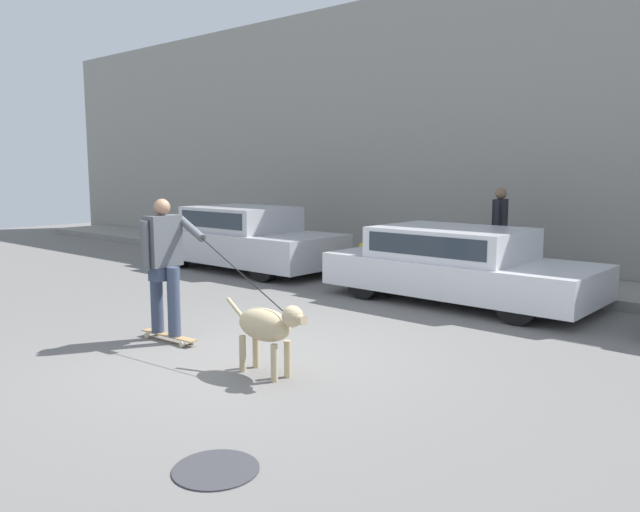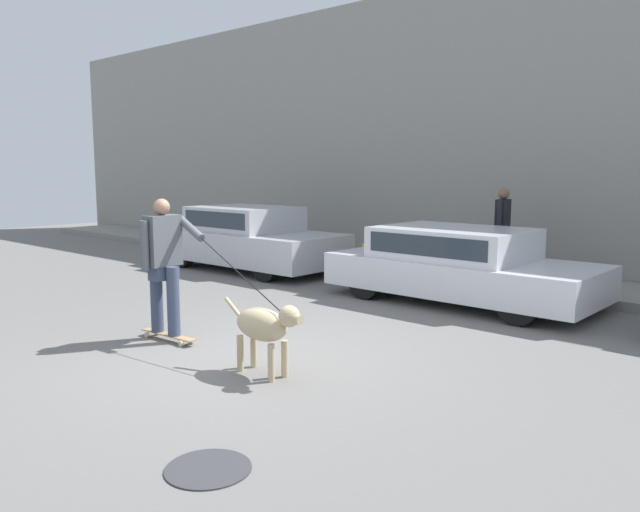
{
  "view_description": "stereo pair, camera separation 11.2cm",
  "coord_description": "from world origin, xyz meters",
  "px_view_note": "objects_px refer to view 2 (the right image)",
  "views": [
    {
      "loc": [
        5.05,
        -4.65,
        2.1
      ],
      "look_at": [
        -0.33,
        1.58,
        0.95
      ],
      "focal_mm": 35.0,
      "sensor_mm": 36.0,
      "label": 1
    },
    {
      "loc": [
        5.13,
        -4.57,
        2.1
      ],
      "look_at": [
        -0.33,
        1.58,
        0.95
      ],
      "focal_mm": 35.0,
      "sensor_mm": 36.0,
      "label": 2
    }
  ],
  "objects_px": {
    "pedestrian_with_bag": "(502,230)",
    "skateboarder": "(164,261)",
    "parked_car_0": "(249,239)",
    "parked_car_1": "(460,266)",
    "fire_hydrant": "(366,260)",
    "dog": "(265,326)"
  },
  "relations": [
    {
      "from": "parked_car_1",
      "to": "pedestrian_with_bag",
      "type": "xyz_separation_m",
      "value": [
        0.03,
        1.4,
        0.47
      ]
    },
    {
      "from": "parked_car_0",
      "to": "skateboarder",
      "type": "distance_m",
      "value": 5.58
    },
    {
      "from": "fire_hydrant",
      "to": "skateboarder",
      "type": "bearing_deg",
      "value": -80.84
    },
    {
      "from": "pedestrian_with_bag",
      "to": "skateboarder",
      "type": "bearing_deg",
      "value": 62.42
    },
    {
      "from": "parked_car_0",
      "to": "skateboarder",
      "type": "bearing_deg",
      "value": -52.44
    },
    {
      "from": "parked_car_1",
      "to": "dog",
      "type": "relative_size",
      "value": 3.67
    },
    {
      "from": "skateboarder",
      "to": "pedestrian_with_bag",
      "type": "height_order",
      "value": "pedestrian_with_bag"
    },
    {
      "from": "dog",
      "to": "fire_hydrant",
      "type": "height_order",
      "value": "dog"
    },
    {
      "from": "pedestrian_with_bag",
      "to": "fire_hydrant",
      "type": "bearing_deg",
      "value": 3.9
    },
    {
      "from": "dog",
      "to": "parked_car_1",
      "type": "bearing_deg",
      "value": 95.16
    },
    {
      "from": "parked_car_1",
      "to": "skateboarder",
      "type": "distance_m",
      "value": 4.71
    },
    {
      "from": "parked_car_0",
      "to": "parked_car_1",
      "type": "distance_m",
      "value": 4.96
    },
    {
      "from": "parked_car_0",
      "to": "fire_hydrant",
      "type": "distance_m",
      "value": 2.67
    },
    {
      "from": "parked_car_1",
      "to": "fire_hydrant",
      "type": "bearing_deg",
      "value": 164.08
    },
    {
      "from": "fire_hydrant",
      "to": "parked_car_0",
      "type": "bearing_deg",
      "value": -164.66
    },
    {
      "from": "fire_hydrant",
      "to": "dog",
      "type": "bearing_deg",
      "value": -62.71
    },
    {
      "from": "parked_car_0",
      "to": "dog",
      "type": "xyz_separation_m",
      "value": [
        5.25,
        -4.51,
        -0.12
      ]
    },
    {
      "from": "dog",
      "to": "fire_hydrant",
      "type": "relative_size",
      "value": 1.63
    },
    {
      "from": "parked_car_0",
      "to": "parked_car_1",
      "type": "xyz_separation_m",
      "value": [
        4.96,
        0.0,
        -0.05
      ]
    },
    {
      "from": "parked_car_0",
      "to": "pedestrian_with_bag",
      "type": "distance_m",
      "value": 5.2
    },
    {
      "from": "parked_car_0",
      "to": "pedestrian_with_bag",
      "type": "xyz_separation_m",
      "value": [
        4.99,
        1.4,
        0.42
      ]
    },
    {
      "from": "pedestrian_with_bag",
      "to": "fire_hydrant",
      "type": "relative_size",
      "value": 2.3
    }
  ]
}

